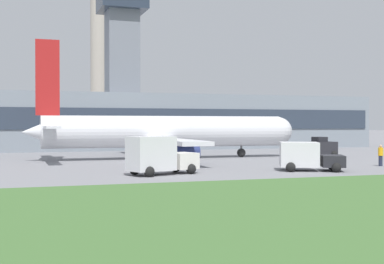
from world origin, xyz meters
name	(u,v)px	position (x,y,z in m)	size (l,w,h in m)	color
ground_plane	(149,161)	(0.00, 0.00, 0.00)	(400.00, 400.00, 0.00)	gray
terminal_building	(104,118)	(0.15, 27.00, 4.22)	(76.69, 15.57, 22.71)	gray
smokestack_left	(99,48)	(4.65, 61.61, 18.92)	(3.82, 3.82, 37.53)	#B2A899
airplane	(163,132)	(2.23, 3.19, 2.59)	(27.43, 25.58, 11.19)	silver
pushback_tug	(319,148)	(18.13, 0.34, 0.94)	(3.28, 2.59, 2.11)	#232328
baggage_truck	(159,156)	(-2.45, -12.79, 1.25)	(5.24, 3.53, 2.59)	white
fuel_truck	(307,157)	(8.66, -13.17, 1.04)	(5.14, 4.10, 2.09)	#232328
ground_crew_person	(381,155)	(16.62, -11.26, 0.89)	(0.51, 0.51, 1.74)	#23283D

